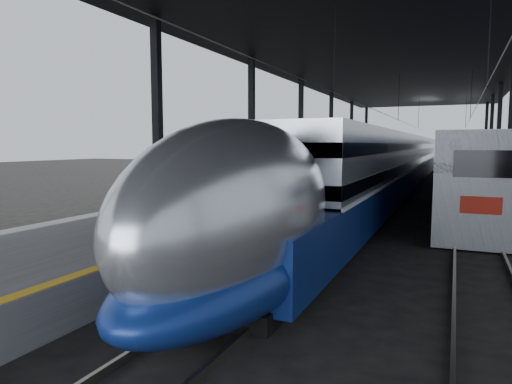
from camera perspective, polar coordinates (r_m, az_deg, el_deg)
The scene contains 7 objects.
ground at distance 13.67m, azimuth -4.21°, elevation -9.38°, with size 160.00×160.00×0.00m, color black.
platform at distance 33.24m, azimuth 6.63°, elevation 0.55°, with size 6.00×80.00×1.00m, color #4C4C4F.
yellow_strip at distance 32.49m, azimuth 11.36°, elevation 1.24°, with size 0.30×80.00×0.01m, color gold.
rails at distance 31.88m, azimuth 20.50°, elevation -0.78°, with size 6.52×80.00×0.16m.
canopy at distance 32.40m, azimuth 16.34°, elevation 15.50°, with size 18.00×75.00×9.47m.
tgv_train at distance 36.61m, azimuth 17.12°, elevation 3.20°, with size 3.01×65.20×4.31m.
second_train at distance 43.94m, azimuth 24.77°, elevation 3.42°, with size 2.98×56.05×4.11m.
Camera 1 is at (6.19, -11.64, 3.61)m, focal length 32.00 mm.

